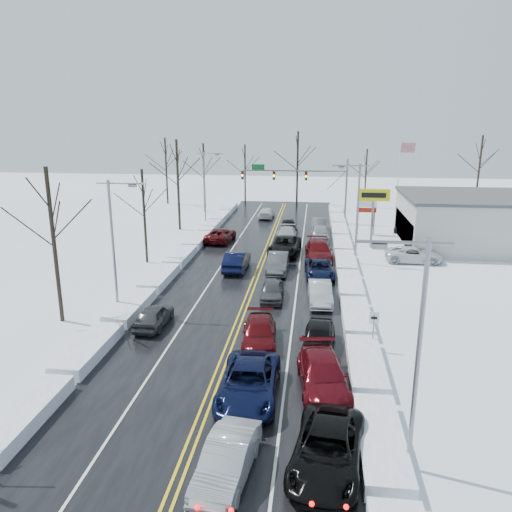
# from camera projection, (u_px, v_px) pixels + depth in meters

# --- Properties ---
(ground) EXTENTS (160.00, 160.00, 0.00)m
(ground) POSITION_uv_depth(u_px,v_px,m) (248.00, 296.00, 37.09)
(ground) COLOR white
(ground) RESTS_ON ground
(road_surface) EXTENTS (14.00, 84.00, 0.01)m
(road_surface) POSITION_uv_depth(u_px,v_px,m) (252.00, 288.00, 39.00)
(road_surface) COLOR black
(road_surface) RESTS_ON ground
(snow_bank_left) EXTENTS (1.79, 72.00, 0.72)m
(snow_bank_left) POSITION_uv_depth(u_px,v_px,m) (158.00, 284.00, 39.87)
(snow_bank_left) COLOR white
(snow_bank_left) RESTS_ON ground
(snow_bank_right) EXTENTS (1.79, 72.00, 0.72)m
(snow_bank_right) POSITION_uv_depth(u_px,v_px,m) (350.00, 292.00, 38.14)
(snow_bank_right) COLOR white
(snow_bank_right) RESTS_ON ground
(traffic_signal_mast) EXTENTS (13.28, 0.39, 8.00)m
(traffic_signal_mast) POSITION_uv_depth(u_px,v_px,m) (306.00, 179.00, 62.02)
(traffic_signal_mast) COLOR slate
(traffic_signal_mast) RESTS_ON ground
(tires_plus_sign) EXTENTS (3.20, 0.34, 6.00)m
(tires_plus_sign) POSITION_uv_depth(u_px,v_px,m) (373.00, 199.00, 49.87)
(tires_plus_sign) COLOR slate
(tires_plus_sign) RESTS_ON ground
(used_vehicles_sign) EXTENTS (2.20, 0.22, 4.65)m
(used_vehicles_sign) POSITION_uv_depth(u_px,v_px,m) (367.00, 206.00, 56.06)
(used_vehicles_sign) COLOR slate
(used_vehicles_sign) RESTS_ON ground
(speed_limit_sign) EXTENTS (0.55, 0.09, 2.35)m
(speed_limit_sign) POSITION_uv_depth(u_px,v_px,m) (374.00, 324.00, 28.06)
(speed_limit_sign) COLOR slate
(speed_limit_sign) RESTS_ON ground
(flagpole) EXTENTS (1.87, 1.20, 10.00)m
(flagpole) POSITION_uv_depth(u_px,v_px,m) (400.00, 175.00, 62.49)
(flagpole) COLOR silver
(flagpole) RESTS_ON ground
(dealership_building) EXTENTS (20.40, 12.40, 5.30)m
(dealership_building) POSITION_uv_depth(u_px,v_px,m) (504.00, 221.00, 50.87)
(dealership_building) COLOR #B4B5AF
(dealership_building) RESTS_ON ground
(streetlight_se) EXTENTS (3.20, 0.25, 9.00)m
(streetlight_se) POSITION_uv_depth(u_px,v_px,m) (414.00, 339.00, 17.50)
(streetlight_se) COLOR slate
(streetlight_se) RESTS_ON ground
(streetlight_ne) EXTENTS (3.20, 0.25, 9.00)m
(streetlight_ne) POSITION_uv_depth(u_px,v_px,m) (356.00, 206.00, 44.30)
(streetlight_ne) COLOR slate
(streetlight_ne) RESTS_ON ground
(streetlight_sw) EXTENTS (3.20, 0.25, 9.00)m
(streetlight_sw) POSITION_uv_depth(u_px,v_px,m) (115.00, 236.00, 32.79)
(streetlight_sw) COLOR slate
(streetlight_sw) RESTS_ON ground
(streetlight_nw) EXTENTS (3.20, 0.25, 9.00)m
(streetlight_nw) POSITION_uv_depth(u_px,v_px,m) (206.00, 183.00, 59.59)
(streetlight_nw) COLOR slate
(streetlight_nw) RESTS_ON ground
(tree_left_b) EXTENTS (4.00, 4.00, 10.00)m
(tree_left_b) POSITION_uv_depth(u_px,v_px,m) (51.00, 216.00, 30.80)
(tree_left_b) COLOR #2D231C
(tree_left_b) RESTS_ON ground
(tree_left_c) EXTENTS (3.40, 3.40, 8.50)m
(tree_left_c) POSITION_uv_depth(u_px,v_px,m) (143.00, 198.00, 44.36)
(tree_left_c) COLOR #2D231C
(tree_left_c) RESTS_ON ground
(tree_left_d) EXTENTS (4.20, 4.20, 10.50)m
(tree_left_d) POSITION_uv_depth(u_px,v_px,m) (177.00, 167.00, 57.46)
(tree_left_d) COLOR #2D231C
(tree_left_d) RESTS_ON ground
(tree_left_e) EXTENTS (3.80, 3.80, 9.50)m
(tree_left_e) POSITION_uv_depth(u_px,v_px,m) (204.00, 164.00, 69.09)
(tree_left_e) COLOR #2D231C
(tree_left_e) RESTS_ON ground
(tree_far_a) EXTENTS (4.00, 4.00, 10.00)m
(tree_far_a) POSITION_uv_depth(u_px,v_px,m) (166.00, 158.00, 75.56)
(tree_far_a) COLOR #2D231C
(tree_far_a) RESTS_ON ground
(tree_far_b) EXTENTS (3.60, 3.60, 9.00)m
(tree_far_b) POSITION_uv_depth(u_px,v_px,m) (245.00, 163.00, 75.33)
(tree_far_b) COLOR #2D231C
(tree_far_b) RESTS_ON ground
(tree_far_c) EXTENTS (4.40, 4.40, 11.00)m
(tree_far_c) POSITION_uv_depth(u_px,v_px,m) (298.00, 155.00, 72.13)
(tree_far_c) COLOR #2D231C
(tree_far_c) RESTS_ON ground
(tree_far_d) EXTENTS (3.40, 3.40, 8.50)m
(tree_far_d) POSITION_uv_depth(u_px,v_px,m) (366.00, 167.00, 72.89)
(tree_far_d) COLOR #2D231C
(tree_far_d) RESTS_ON ground
(tree_far_e) EXTENTS (4.20, 4.20, 10.50)m
(tree_far_e) POSITION_uv_depth(u_px,v_px,m) (480.00, 158.00, 71.17)
(tree_far_e) COLOR #2D231C
(tree_far_e) RESTS_ON ground
(queued_car_1) EXTENTS (2.14, 4.76, 1.52)m
(queued_car_1) POSITION_uv_depth(u_px,v_px,m) (227.00, 478.00, 18.40)
(queued_car_1) COLOR #A1A3A9
(queued_car_1) RESTS_ON ground
(queued_car_2) EXTENTS (2.76, 5.91, 1.64)m
(queued_car_2) POSITION_uv_depth(u_px,v_px,m) (249.00, 398.00, 23.61)
(queued_car_2) COLOR black
(queued_car_2) RESTS_ON ground
(queued_car_3) EXTENTS (2.38, 5.01, 1.41)m
(queued_car_3) POSITION_uv_depth(u_px,v_px,m) (259.00, 344.00, 29.30)
(queued_car_3) COLOR #4A090D
(queued_car_3) RESTS_ON ground
(queued_car_4) EXTENTS (1.74, 4.08, 1.38)m
(queued_car_4) POSITION_uv_depth(u_px,v_px,m) (272.00, 299.00, 36.53)
(queued_car_4) COLOR #3D4042
(queued_car_4) RESTS_ON ground
(queued_car_5) EXTENTS (1.75, 4.91, 1.61)m
(queued_car_5) POSITION_uv_depth(u_px,v_px,m) (278.00, 272.00, 43.07)
(queued_car_5) COLOR #414447
(queued_car_5) RESTS_ON ground
(queued_car_6) EXTENTS (3.25, 6.22, 1.67)m
(queued_car_6) POSITION_uv_depth(u_px,v_px,m) (285.00, 254.00, 48.69)
(queued_car_6) COLOR black
(queued_car_6) RESTS_ON ground
(queued_car_7) EXTENTS (2.27, 5.31, 1.52)m
(queued_car_7) POSITION_uv_depth(u_px,v_px,m) (286.00, 242.00, 53.39)
(queued_car_7) COLOR #ABADB3
(queued_car_7) RESTS_ON ground
(queued_car_8) EXTENTS (2.18, 4.41, 1.45)m
(queued_car_8) POSITION_uv_depth(u_px,v_px,m) (289.00, 232.00, 58.20)
(queued_car_8) COLOR black
(queued_car_8) RESTS_ON ground
(queued_car_10) EXTENTS (3.30, 5.86, 1.55)m
(queued_car_10) POSITION_uv_depth(u_px,v_px,m) (327.00, 467.00, 18.94)
(queued_car_10) COLOR black
(queued_car_10) RESTS_ON ground
(queued_car_11) EXTENTS (2.89, 5.75, 1.60)m
(queued_car_11) POSITION_uv_depth(u_px,v_px,m) (322.00, 390.00, 24.37)
(queued_car_11) COLOR #510A12
(queued_car_11) RESTS_ON ground
(queued_car_12) EXTENTS (2.10, 4.56, 1.51)m
(queued_car_12) POSITION_uv_depth(u_px,v_px,m) (318.00, 350.00, 28.59)
(queued_car_12) COLOR black
(queued_car_12) RESTS_ON ground
(queued_car_13) EXTENTS (1.84, 4.64, 1.50)m
(queued_car_13) POSITION_uv_depth(u_px,v_px,m) (320.00, 303.00, 35.83)
(queued_car_13) COLOR #A8ABB1
(queued_car_13) RESTS_ON ground
(queued_car_14) EXTENTS (2.65, 5.16, 1.39)m
(queued_car_14) POSITION_uv_depth(u_px,v_px,m) (319.00, 277.00, 41.65)
(queued_car_14) COLOR black
(queued_car_14) RESTS_ON ground
(queued_car_15) EXTENTS (2.78, 6.02, 1.70)m
(queued_car_15) POSITION_uv_depth(u_px,v_px,m) (318.00, 260.00, 46.76)
(queued_car_15) COLOR #500A0D
(queued_car_15) RESTS_ON ground
(queued_car_16) EXTENTS (2.13, 4.91, 1.65)m
(queued_car_16) POSITION_uv_depth(u_px,v_px,m) (320.00, 241.00, 54.00)
(queued_car_16) COLOR #9B9DA2
(queued_car_16) RESTS_ON ground
(queued_car_17) EXTENTS (1.71, 4.86, 1.60)m
(queued_car_17) POSITION_uv_depth(u_px,v_px,m) (319.00, 232.00, 58.04)
(queued_car_17) COLOR #46494B
(queued_car_17) RESTS_ON ground
(oncoming_car_0) EXTENTS (1.85, 5.06, 1.66)m
(oncoming_car_0) POSITION_uv_depth(u_px,v_px,m) (237.00, 270.00, 43.61)
(oncoming_car_0) COLOR black
(oncoming_car_0) RESTS_ON ground
(oncoming_car_1) EXTENTS (2.99, 5.49, 1.46)m
(oncoming_car_1) POSITION_uv_depth(u_px,v_px,m) (221.00, 242.00, 53.56)
(oncoming_car_1) COLOR #4C0A0E
(oncoming_car_1) RESTS_ON ground
(oncoming_car_2) EXTENTS (1.99, 4.69, 1.35)m
(oncoming_car_2) POSITION_uv_depth(u_px,v_px,m) (266.00, 218.00, 66.29)
(oncoming_car_2) COLOR silver
(oncoming_car_2) RESTS_ON ground
(oncoming_car_3) EXTENTS (1.79, 4.21, 1.42)m
(oncoming_car_3) POSITION_uv_depth(u_px,v_px,m) (154.00, 326.00, 31.84)
(oncoming_car_3) COLOR #393C3E
(oncoming_car_3) RESTS_ON ground
(parked_car_0) EXTENTS (5.27, 2.55, 1.45)m
(parked_car_0) POSITION_uv_depth(u_px,v_px,m) (413.00, 262.00, 45.91)
(parked_car_0) COLOR white
(parked_car_0) RESTS_ON ground
(parked_car_1) EXTENTS (2.02, 4.81, 1.39)m
(parked_car_1) POSITION_uv_depth(u_px,v_px,m) (436.00, 248.00, 51.02)
(parked_car_1) COLOR #383B3D
(parked_car_1) RESTS_ON ground
(parked_car_2) EXTENTS (2.39, 4.74, 1.55)m
(parked_car_2) POSITION_uv_depth(u_px,v_px,m) (406.00, 237.00, 55.83)
(parked_car_2) COLOR black
(parked_car_2) RESTS_ON ground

